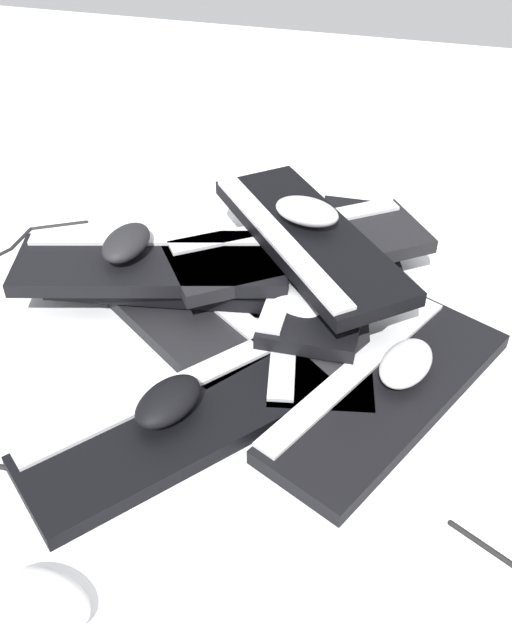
# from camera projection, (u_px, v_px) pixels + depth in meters

# --- Properties ---
(ground_plane) EXTENTS (3.20, 3.20, 0.00)m
(ground_plane) POSITION_uv_depth(u_px,v_px,m) (294.00, 383.00, 1.05)
(ground_plane) COLOR white
(keyboard_0) EXTENTS (0.44, 0.38, 0.03)m
(keyboard_0) POSITION_uv_depth(u_px,v_px,m) (168.00, 300.00, 1.18)
(keyboard_0) COLOR black
(keyboard_0) RESTS_ON ground
(keyboard_1) EXTENTS (0.40, 0.43, 0.03)m
(keyboard_1) POSITION_uv_depth(u_px,v_px,m) (179.00, 424.00, 0.97)
(keyboard_1) COLOR black
(keyboard_1) RESTS_ON ground
(keyboard_2) EXTENTS (0.33, 0.46, 0.03)m
(keyboard_2) POSITION_uv_depth(u_px,v_px,m) (387.00, 393.00, 1.02)
(keyboard_2) COLOR black
(keyboard_2) RESTS_ON ground
(keyboard_3) EXTENTS (0.23, 0.46, 0.03)m
(keyboard_3) POSITION_uv_depth(u_px,v_px,m) (319.00, 316.00, 1.15)
(keyboard_3) COLOR #232326
(keyboard_3) RESTS_ON ground
(keyboard_4) EXTENTS (0.46, 0.27, 0.03)m
(keyboard_4) POSITION_uv_depth(u_px,v_px,m) (276.00, 274.00, 1.24)
(keyboard_4) COLOR black
(keyboard_4) RESTS_ON ground
(keyboard_5) EXTENTS (0.16, 0.44, 0.03)m
(keyboard_5) POSITION_uv_depth(u_px,v_px,m) (325.00, 266.00, 1.21)
(keyboard_5) COLOR black
(keyboard_5) RESTS_ON keyboard_4
(keyboard_6) EXTENTS (0.46, 0.22, 0.03)m
(keyboard_6) POSITION_uv_depth(u_px,v_px,m) (185.00, 274.00, 1.19)
(keyboard_6) COLOR black
(keyboard_6) RESTS_ON keyboard_0
(keyboard_7) EXTENTS (0.46, 0.26, 0.03)m
(keyboard_7) POSITION_uv_depth(u_px,v_px,m) (152.00, 263.00, 1.16)
(keyboard_7) COLOR black
(keyboard_7) RESTS_ON keyboard_6
(keyboard_8) EXTENTS (0.45, 0.38, 0.03)m
(keyboard_8) POSITION_uv_depth(u_px,v_px,m) (299.00, 248.00, 1.20)
(keyboard_8) COLOR black
(keyboard_8) RESTS_ON keyboard_5
(keyboard_9) EXTENTS (0.40, 0.43, 0.03)m
(keyboard_9) POSITION_uv_depth(u_px,v_px,m) (308.00, 238.00, 1.17)
(keyboard_9) COLOR black
(keyboard_9) RESTS_ON keyboard_8
(mouse_0) EXTENTS (0.10, 0.13, 0.04)m
(mouse_0) POSITION_uv_depth(u_px,v_px,m) (168.00, 401.00, 0.95)
(mouse_0) COLOR black
(mouse_0) RESTS_ON keyboard_1
(mouse_2) EXTENTS (0.07, 0.11, 0.04)m
(mouse_2) POSITION_uv_depth(u_px,v_px,m) (126.00, 243.00, 1.14)
(mouse_2) COLOR black
(mouse_2) RESTS_ON keyboard_7
(mouse_3) EXTENTS (0.10, 0.13, 0.04)m
(mouse_3) POSITION_uv_depth(u_px,v_px,m) (406.00, 363.00, 1.01)
(mouse_3) COLOR silver
(mouse_3) RESTS_ON keyboard_2
(mouse_4) EXTENTS (0.13, 0.10, 0.04)m
(mouse_4) POSITION_uv_depth(u_px,v_px,m) (292.00, 285.00, 1.16)
(mouse_4) COLOR #4C4C51
(mouse_4) RESTS_ON keyboard_3
(mouse_5) EXTENTS (0.12, 0.09, 0.04)m
(mouse_5) POSITION_uv_depth(u_px,v_px,m) (45.00, 600.00, 0.77)
(mouse_5) COLOR silver
(mouse_5) RESTS_ON ground
(mouse_6) EXTENTS (0.13, 0.12, 0.04)m
(mouse_6) POSITION_uv_depth(u_px,v_px,m) (293.00, 302.00, 1.12)
(mouse_6) COLOR silver
(mouse_6) RESTS_ON keyboard_3
(mouse_7) EXTENTS (0.12, 0.09, 0.04)m
(mouse_7) POSITION_uv_depth(u_px,v_px,m) (307.00, 211.00, 1.16)
(mouse_7) COLOR #B7B7BC
(mouse_7) RESTS_ON keyboard_9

